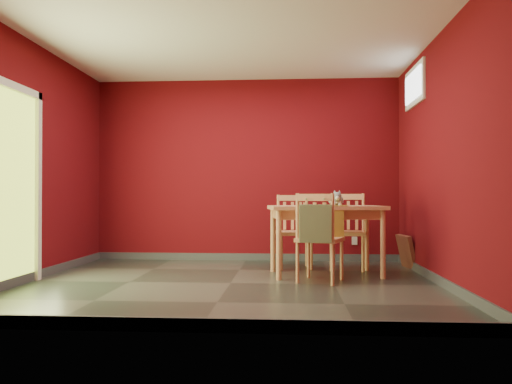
# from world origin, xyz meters

# --- Properties ---
(ground) EXTENTS (4.50, 4.50, 0.00)m
(ground) POSITION_xyz_m (0.00, 0.00, 0.00)
(ground) COLOR #2D342D
(ground) RESTS_ON ground
(room_shell) EXTENTS (4.50, 4.50, 4.50)m
(room_shell) POSITION_xyz_m (0.00, 0.00, 0.05)
(room_shell) COLOR #5A090F
(room_shell) RESTS_ON ground
(doorway) EXTENTS (0.06, 1.01, 2.13)m
(doorway) POSITION_xyz_m (-2.23, -0.40, 1.12)
(doorway) COLOR #B7D838
(doorway) RESTS_ON ground
(window) EXTENTS (0.05, 0.90, 0.50)m
(window) POSITION_xyz_m (2.23, 1.00, 2.35)
(window) COLOR white
(window) RESTS_ON room_shell
(outlet_plate) EXTENTS (0.08, 0.02, 0.12)m
(outlet_plate) POSITION_xyz_m (1.60, 1.99, 0.30)
(outlet_plate) COLOR silver
(outlet_plate) RESTS_ON room_shell
(dining_table) EXTENTS (1.43, 0.95, 0.84)m
(dining_table) POSITION_xyz_m (1.08, 0.63, 0.73)
(dining_table) COLOR tan
(dining_table) RESTS_ON ground
(table_runner) EXTENTS (0.47, 0.81, 0.39)m
(table_runner) POSITION_xyz_m (1.08, 0.50, 0.78)
(table_runner) COLOR #AC852C
(table_runner) RESTS_ON dining_table
(chair_far_left) EXTENTS (0.51, 0.51, 0.97)m
(chair_far_left) POSITION_xyz_m (0.70, 1.25, 0.50)
(chair_far_left) COLOR tan
(chair_far_left) RESTS_ON ground
(chair_far_right) EXTENTS (0.53, 0.53, 0.99)m
(chair_far_right) POSITION_xyz_m (1.41, 1.18, 0.50)
(chair_far_right) COLOR tan
(chair_far_right) RESTS_ON ground
(chair_near) EXTENTS (0.59, 0.59, 0.98)m
(chair_near) POSITION_xyz_m (0.97, 0.12, 0.50)
(chair_near) COLOR tan
(chair_near) RESTS_ON ground
(tote_bag) EXTENTS (0.34, 0.20, 0.47)m
(tote_bag) POSITION_xyz_m (0.92, -0.10, 0.66)
(tote_bag) COLOR #7FA167
(tote_bag) RESTS_ON chair_near
(cat) EXTENTS (0.33, 0.43, 0.19)m
(cat) POSITION_xyz_m (1.20, 0.60, 0.93)
(cat) COLOR slate
(cat) RESTS_ON table_runner
(picture_frame) EXTENTS (0.21, 0.45, 0.44)m
(picture_frame) POSITION_xyz_m (2.19, 1.30, 0.22)
(picture_frame) COLOR brown
(picture_frame) RESTS_ON ground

